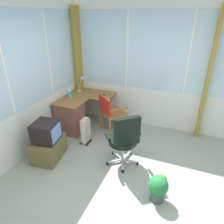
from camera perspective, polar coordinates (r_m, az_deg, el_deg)
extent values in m
cube|color=gray|center=(3.38, 2.59, -20.53)|extent=(5.20, 4.86, 0.06)
cube|color=silver|center=(4.01, -24.86, -6.22)|extent=(4.20, 0.06, 0.90)
cube|color=silver|center=(3.56, -28.68, 11.44)|extent=(4.11, 0.06, 1.63)
cube|color=white|center=(3.56, -28.68, 11.44)|extent=(0.04, 0.07, 1.63)
cube|color=white|center=(4.29, -18.04, 15.28)|extent=(0.04, 0.07, 1.63)
cube|color=silver|center=(4.82, 11.23, 1.28)|extent=(0.06, 3.86, 0.90)
cube|color=silver|center=(4.46, 12.67, 16.25)|extent=(0.06, 3.78, 1.63)
cube|color=silver|center=(4.41, 13.95, 27.91)|extent=(0.06, 3.86, 0.18)
cube|color=white|center=(4.40, 21.19, 15.06)|extent=(0.07, 0.04, 1.63)
cube|color=white|center=(4.61, 4.46, 17.07)|extent=(0.07, 0.04, 1.63)
cube|color=olive|center=(5.06, -9.41, 12.85)|extent=(0.24, 0.10, 2.61)
cube|color=olive|center=(4.42, 25.71, 8.77)|extent=(0.24, 0.07, 2.61)
cube|color=brown|center=(4.68, -9.82, 4.27)|extent=(1.22, 0.61, 0.02)
cube|color=brown|center=(4.70, -2.45, 4.73)|extent=(0.61, 0.43, 0.02)
cube|color=brown|center=(4.54, -11.93, -1.79)|extent=(0.40, 0.57, 0.70)
cylinder|color=#4C4C51|center=(4.56, -1.74, -0.99)|extent=(0.04, 0.04, 0.71)
cylinder|color=#4C4C51|center=(4.55, -15.99, -2.15)|extent=(0.04, 0.04, 0.71)
cylinder|color=#B2B7BC|center=(5.01, -9.25, 6.05)|extent=(0.13, 0.13, 0.02)
cylinder|color=#B2B7BC|center=(4.98, -9.33, 7.05)|extent=(0.02, 0.02, 0.17)
cylinder|color=#B2B7BC|center=(4.96, -8.87, 9.01)|extent=(0.03, 0.08, 0.16)
cone|color=#B2B7BC|center=(4.97, -8.20, 9.49)|extent=(0.14, 0.14, 0.12)
cube|color=black|center=(4.69, -2.86, 5.00)|extent=(0.07, 0.16, 0.02)
cylinder|color=#35BEDC|center=(4.62, -11.98, 5.01)|extent=(0.06, 0.06, 0.16)
cone|color=white|center=(4.58, -12.10, 6.27)|extent=(0.06, 0.06, 0.06)
cylinder|color=#9D5F32|center=(4.51, 4.33, -3.47)|extent=(0.04, 0.04, 0.43)
cylinder|color=#9D5F32|center=(4.84, 1.51, -1.24)|extent=(0.04, 0.04, 0.43)
cylinder|color=#9D5F32|center=(4.31, -0.62, -4.86)|extent=(0.04, 0.04, 0.43)
cylinder|color=#9D5F32|center=(4.65, -3.18, -2.43)|extent=(0.04, 0.04, 0.43)
cube|color=#9D5F32|center=(4.46, 0.52, -0.32)|extent=(0.68, 0.68, 0.04)
cube|color=#9D5F32|center=(4.27, -2.04, 1.78)|extent=(0.30, 0.36, 0.41)
cube|color=red|center=(4.26, -2.05, 2.03)|extent=(0.34, 0.39, 0.35)
cube|color=#9D5F32|center=(4.21, 1.99, 0.72)|extent=(0.36, 0.30, 0.03)
cube|color=#9D5F32|center=(4.56, -0.82, 2.78)|extent=(0.36, 0.30, 0.03)
cube|color=#B7B7BF|center=(3.72, 0.83, -13.75)|extent=(0.21, 0.24, 0.02)
cylinder|color=black|center=(3.70, -1.30, -14.43)|extent=(0.05, 0.05, 0.05)
cube|color=#B7B7BF|center=(3.65, 3.00, -14.71)|extent=(0.27, 0.14, 0.02)
cylinder|color=black|center=(3.56, 3.08, -16.45)|extent=(0.05, 0.05, 0.05)
cube|color=#B7B7BF|center=(3.73, 5.04, -13.72)|extent=(0.05, 0.28, 0.02)
cylinder|color=black|center=(3.73, 7.18, -14.36)|extent=(0.05, 0.05, 0.05)
cube|color=#B7B7BF|center=(3.85, 4.10, -12.25)|extent=(0.28, 0.10, 0.02)
cylinder|color=black|center=(3.96, 5.20, -11.47)|extent=(0.05, 0.05, 0.05)
cube|color=#B7B7BF|center=(3.84, 1.59, -12.26)|extent=(0.18, 0.26, 0.02)
cylinder|color=black|center=(3.94, 0.34, -11.49)|extent=(0.05, 0.05, 0.05)
cylinder|color=#B7B7BF|center=(3.64, 2.98, -10.92)|extent=(0.05, 0.05, 0.36)
cylinder|color=black|center=(3.51, 3.06, -8.02)|extent=(0.50, 0.50, 0.09)
cube|color=black|center=(3.21, 4.35, -5.51)|extent=(0.34, 0.39, 0.49)
cube|color=black|center=(3.53, 7.24, -5.47)|extent=(0.20, 0.18, 0.04)
cube|color=black|center=(3.36, -1.23, -6.96)|extent=(0.20, 0.18, 0.04)
cube|color=brown|center=(3.94, -17.54, -9.93)|extent=(0.71, 0.54, 0.38)
cube|color=black|center=(3.74, -18.29, -5.29)|extent=(0.48, 0.47, 0.36)
cube|color=#6595D7|center=(3.65, -15.51, -5.73)|extent=(0.34, 0.07, 0.28)
cube|color=silver|center=(4.08, -8.25, -5.79)|extent=(0.02, 0.10, 0.52)
cube|color=silver|center=(4.11, -7.95, -5.51)|extent=(0.02, 0.10, 0.52)
cube|color=silver|center=(4.14, -7.66, -5.23)|extent=(0.02, 0.10, 0.52)
cube|color=silver|center=(4.17, -7.38, -4.96)|extent=(0.02, 0.10, 0.52)
cube|color=silver|center=(4.21, -7.10, -4.69)|extent=(0.02, 0.10, 0.52)
cube|color=black|center=(4.26, -6.62, -8.62)|extent=(0.23, 0.03, 0.03)
cube|color=black|center=(4.32, -8.26, -8.18)|extent=(0.23, 0.03, 0.03)
cube|color=silver|center=(4.22, -6.85, -4.13)|extent=(0.05, 0.09, 0.37)
cylinder|color=#3F4D4B|center=(3.19, 12.70, -22.08)|extent=(0.20, 0.20, 0.17)
sphere|color=#24773B|center=(3.05, 13.06, -19.68)|extent=(0.28, 0.28, 0.28)
sphere|color=#3E7B1E|center=(3.05, 13.92, -18.30)|extent=(0.16, 0.16, 0.16)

